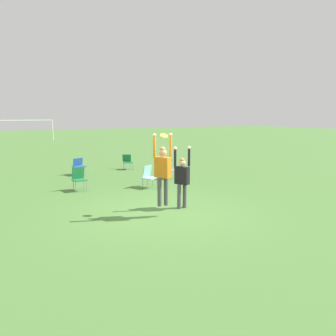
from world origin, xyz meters
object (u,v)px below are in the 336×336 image
(person_jumping, at_px, (163,168))
(frisbee, at_px, (164,136))
(person_defending, at_px, (182,176))
(camping_chair_3, at_px, (149,175))
(camping_chair_2, at_px, (79,165))
(camping_chair_4, at_px, (167,168))
(camping_chair_1, at_px, (128,161))
(camping_chair_0, at_px, (79,177))

(person_jumping, xyz_separation_m, frisbee, (0.22, 0.33, 0.88))
(person_defending, distance_m, camping_chair_3, 3.26)
(camping_chair_2, distance_m, camping_chair_4, 4.39)
(person_defending, height_order, frisbee, frisbee)
(person_defending, relative_size, camping_chair_2, 2.41)
(frisbee, relative_size, camping_chair_3, 0.27)
(camping_chair_2, height_order, camping_chair_3, camping_chair_3)
(person_defending, xyz_separation_m, camping_chair_1, (1.24, 7.82, -0.55))
(frisbee, bearing_deg, camping_chair_2, 95.77)
(camping_chair_4, bearing_deg, person_jumping, 69.10)
(frisbee, xyz_separation_m, camping_chair_0, (-1.54, 4.14, -1.77))
(person_defending, distance_m, camping_chair_2, 7.53)
(frisbee, bearing_deg, camping_chair_3, 72.55)
(person_jumping, height_order, camping_chair_2, person_jumping)
(person_defending, height_order, camping_chair_1, person_defending)
(frisbee, bearing_deg, person_defending, 12.54)
(camping_chair_0, height_order, camping_chair_4, camping_chair_0)
(person_jumping, relative_size, person_defending, 1.06)
(person_defending, bearing_deg, camping_chair_0, -178.26)
(frisbee, xyz_separation_m, camping_chair_3, (1.05, 3.35, -1.79))
(person_defending, distance_m, camping_chair_0, 4.60)
(camping_chair_0, bearing_deg, camping_chair_3, 153.68)
(person_jumping, distance_m, camping_chair_3, 4.00)
(camping_chair_1, relative_size, camping_chair_4, 0.89)
(person_jumping, height_order, camping_chair_4, person_jumping)
(person_defending, xyz_separation_m, camping_chair_2, (-1.47, 7.37, -0.53))
(camping_chair_1, relative_size, camping_chair_3, 0.91)
(person_jumping, distance_m, camping_chair_2, 7.92)
(person_jumping, distance_m, camping_chair_1, 8.64)
(camping_chair_0, xyz_separation_m, camping_chair_2, (0.78, 3.38, -0.04))
(camping_chair_3, bearing_deg, camping_chair_1, -129.66)
(camping_chair_2, relative_size, camping_chair_4, 0.91)
(camping_chair_0, distance_m, camping_chair_3, 2.71)
(camping_chair_3, bearing_deg, person_jumping, 42.28)
(camping_chair_0, distance_m, camping_chair_2, 3.47)
(camping_chair_2, relative_size, camping_chair_3, 0.92)
(person_jumping, bearing_deg, camping_chair_3, -46.76)
(camping_chair_1, bearing_deg, camping_chair_4, 126.68)
(person_defending, xyz_separation_m, camping_chair_4, (1.93, 4.59, -0.53))
(camping_chair_4, bearing_deg, camping_chair_2, -30.84)
(camping_chair_0, bearing_deg, frisbee, 100.95)
(camping_chair_0, bearing_deg, person_jumping, 97.05)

